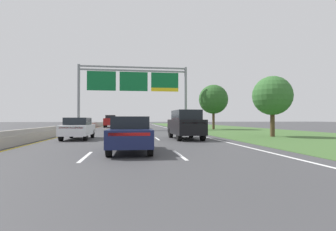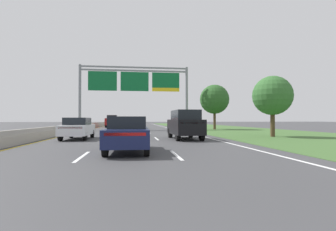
{
  "view_description": "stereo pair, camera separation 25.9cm",
  "coord_description": "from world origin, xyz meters",
  "px_view_note": "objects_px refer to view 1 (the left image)",
  "views": [
    {
      "loc": [
        -0.13,
        -0.08,
        1.46
      ],
      "look_at": [
        3.29,
        23.84,
        1.8
      ],
      "focal_mm": 28.14,
      "sensor_mm": 36.0,
      "label": 1
    },
    {
      "loc": [
        0.13,
        -0.12,
        1.46
      ],
      "look_at": [
        3.29,
        23.84,
        1.8
      ],
      "focal_mm": 28.14,
      "sensor_mm": 36.0,
      "label": 2
    }
  ],
  "objects_px": {
    "car_black_right_lane_suv": "(186,124)",
    "roadside_tree_mid": "(213,99)",
    "pickup_truck_red": "(110,121)",
    "overhead_sign_gantry": "(134,84)",
    "car_silver_centre_lane_sedan": "(130,123)",
    "roadside_tree_near": "(272,96)",
    "car_navy_centre_lane_sedan": "(131,134)",
    "car_white_left_lane_sedan": "(78,128)"
  },
  "relations": [
    {
      "from": "overhead_sign_gantry",
      "to": "roadside_tree_mid",
      "type": "bearing_deg",
      "value": -1.88
    },
    {
      "from": "car_white_left_lane_sedan",
      "to": "car_silver_centre_lane_sedan",
      "type": "relative_size",
      "value": 1.0
    },
    {
      "from": "pickup_truck_red",
      "to": "car_silver_centre_lane_sedan",
      "type": "height_order",
      "value": "pickup_truck_red"
    },
    {
      "from": "car_white_left_lane_sedan",
      "to": "car_silver_centre_lane_sedan",
      "type": "height_order",
      "value": "same"
    },
    {
      "from": "overhead_sign_gantry",
      "to": "pickup_truck_red",
      "type": "distance_m",
      "value": 13.25
    },
    {
      "from": "car_navy_centre_lane_sedan",
      "to": "car_white_left_lane_sedan",
      "type": "relative_size",
      "value": 1.0
    },
    {
      "from": "car_navy_centre_lane_sedan",
      "to": "roadside_tree_mid",
      "type": "height_order",
      "value": "roadside_tree_mid"
    },
    {
      "from": "overhead_sign_gantry",
      "to": "car_white_left_lane_sedan",
      "type": "height_order",
      "value": "overhead_sign_gantry"
    },
    {
      "from": "car_black_right_lane_suv",
      "to": "roadside_tree_near",
      "type": "distance_m",
      "value": 8.14
    },
    {
      "from": "pickup_truck_red",
      "to": "roadside_tree_mid",
      "type": "xyz_separation_m",
      "value": [
        15.31,
        -11.86,
        3.22
      ]
    },
    {
      "from": "car_navy_centre_lane_sedan",
      "to": "car_white_left_lane_sedan",
      "type": "bearing_deg",
      "value": 26.72
    },
    {
      "from": "overhead_sign_gantry",
      "to": "pickup_truck_red",
      "type": "relative_size",
      "value": 2.78
    },
    {
      "from": "overhead_sign_gantry",
      "to": "car_black_right_lane_suv",
      "type": "relative_size",
      "value": 3.18
    },
    {
      "from": "car_black_right_lane_suv",
      "to": "roadside_tree_mid",
      "type": "distance_m",
      "value": 19.28
    },
    {
      "from": "car_white_left_lane_sedan",
      "to": "roadside_tree_near",
      "type": "bearing_deg",
      "value": -87.61
    },
    {
      "from": "car_navy_centre_lane_sedan",
      "to": "car_silver_centre_lane_sedan",
      "type": "bearing_deg",
      "value": 1.49
    },
    {
      "from": "overhead_sign_gantry",
      "to": "car_black_right_lane_suv",
      "type": "height_order",
      "value": "overhead_sign_gantry"
    },
    {
      "from": "car_navy_centre_lane_sedan",
      "to": "overhead_sign_gantry",
      "type": "bearing_deg",
      "value": 0.46
    },
    {
      "from": "roadside_tree_near",
      "to": "car_navy_centre_lane_sedan",
      "type": "bearing_deg",
      "value": -143.95
    },
    {
      "from": "pickup_truck_red",
      "to": "car_silver_centre_lane_sedan",
      "type": "relative_size",
      "value": 1.23
    },
    {
      "from": "car_white_left_lane_sedan",
      "to": "roadside_tree_near",
      "type": "relative_size",
      "value": 0.88
    },
    {
      "from": "pickup_truck_red",
      "to": "overhead_sign_gantry",
      "type": "bearing_deg",
      "value": -161.07
    },
    {
      "from": "roadside_tree_near",
      "to": "roadside_tree_mid",
      "type": "relative_size",
      "value": 0.79
    },
    {
      "from": "car_navy_centre_lane_sedan",
      "to": "car_silver_centre_lane_sedan",
      "type": "relative_size",
      "value": 1.01
    },
    {
      "from": "car_white_left_lane_sedan",
      "to": "car_black_right_lane_suv",
      "type": "distance_m",
      "value": 7.85
    },
    {
      "from": "overhead_sign_gantry",
      "to": "roadside_tree_near",
      "type": "bearing_deg",
      "value": -55.33
    },
    {
      "from": "car_silver_centre_lane_sedan",
      "to": "car_black_right_lane_suv",
      "type": "xyz_separation_m",
      "value": [
        4.01,
        -23.85,
        0.28
      ]
    },
    {
      "from": "car_black_right_lane_suv",
      "to": "car_silver_centre_lane_sedan",
      "type": "bearing_deg",
      "value": 8.32
    },
    {
      "from": "overhead_sign_gantry",
      "to": "car_silver_centre_lane_sedan",
      "type": "bearing_deg",
      "value": 94.22
    },
    {
      "from": "roadside_tree_near",
      "to": "roadside_tree_mid",
      "type": "height_order",
      "value": "roadside_tree_mid"
    },
    {
      "from": "car_navy_centre_lane_sedan",
      "to": "car_black_right_lane_suv",
      "type": "distance_m",
      "value": 8.03
    },
    {
      "from": "car_navy_centre_lane_sedan",
      "to": "car_black_right_lane_suv",
      "type": "xyz_separation_m",
      "value": [
        3.98,
        6.97,
        0.28
      ]
    },
    {
      "from": "car_silver_centre_lane_sedan",
      "to": "car_black_right_lane_suv",
      "type": "relative_size",
      "value": 0.93
    },
    {
      "from": "overhead_sign_gantry",
      "to": "pickup_truck_red",
      "type": "bearing_deg",
      "value": 109.23
    },
    {
      "from": "car_white_left_lane_sedan",
      "to": "car_silver_centre_lane_sedan",
      "type": "bearing_deg",
      "value": -8.64
    },
    {
      "from": "car_navy_centre_lane_sedan",
      "to": "car_white_left_lane_sedan",
      "type": "xyz_separation_m",
      "value": [
        -3.79,
        8.03,
        0.0
      ]
    },
    {
      "from": "car_white_left_lane_sedan",
      "to": "car_black_right_lane_suv",
      "type": "height_order",
      "value": "car_black_right_lane_suv"
    },
    {
      "from": "overhead_sign_gantry",
      "to": "roadside_tree_near",
      "type": "height_order",
      "value": "overhead_sign_gantry"
    },
    {
      "from": "pickup_truck_red",
      "to": "car_navy_centre_lane_sedan",
      "type": "relative_size",
      "value": 1.22
    },
    {
      "from": "pickup_truck_red",
      "to": "car_black_right_lane_suv",
      "type": "distance_m",
      "value": 30.2
    },
    {
      "from": "overhead_sign_gantry",
      "to": "car_white_left_lane_sedan",
      "type": "relative_size",
      "value": 3.41
    },
    {
      "from": "overhead_sign_gantry",
      "to": "car_silver_centre_lane_sedan",
      "type": "height_order",
      "value": "overhead_sign_gantry"
    }
  ]
}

